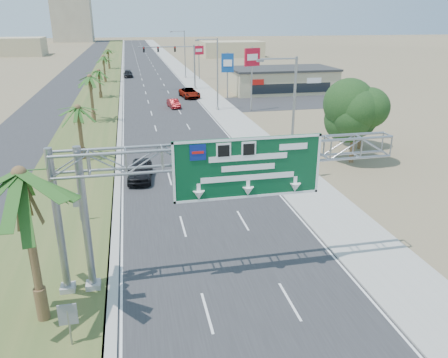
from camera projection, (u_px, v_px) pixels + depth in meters
The scene contains 30 objects.
road at pixel (147, 68), 114.77m from camera, with size 12.00×300.00×0.02m, color #28282B.
sidewalk_right at pixel (179, 67), 116.42m from camera, with size 4.00×300.00×0.10m, color #9E9B93.
median_grass at pixel (107, 69), 112.79m from camera, with size 7.00×300.00×0.12m, color #405626.
opposing_road at pixel (79, 70), 111.43m from camera, with size 8.00×300.00×0.02m, color #28282B.
sign_gantry at pixel (214, 166), 20.75m from camera, with size 16.75×1.24×7.50m.
palm_near at pixel (19, 175), 17.09m from camera, with size 5.70×5.70×8.35m.
palm_row_b at pixel (78, 108), 39.73m from camera, with size 3.99×3.99×5.95m.
palm_row_c at pixel (90, 77), 54.12m from camera, with size 3.99×3.99×6.75m.
palm_row_d at pixel (99, 71), 71.05m from camera, with size 3.99×3.99×5.45m.
palm_row_e at pixel (103, 57), 88.22m from camera, with size 3.99×3.99×6.15m.
palm_row_f at pixel (108, 50), 111.26m from camera, with size 3.99×3.99×5.75m.
streetlight_near at pixel (290, 127), 33.93m from camera, with size 3.27×0.44×10.00m.
streetlight_mid at pixel (216, 78), 61.42m from camera, with size 3.27×0.44×10.00m.
streetlight_far at pixel (184, 56), 94.41m from camera, with size 3.27×0.44×10.00m.
signal_mast at pixel (183, 63), 79.25m from camera, with size 10.28×0.71×8.00m.
store_building at pixel (282, 81), 78.08m from camera, with size 18.00×10.00×4.00m, color tan.
oak_near at pixel (356, 114), 39.17m from camera, with size 4.50×4.50×6.80m.
oak_far at pixel (363, 112), 43.67m from camera, with size 3.50×3.50×5.60m.
median_signback_a at pixel (68, 318), 17.44m from camera, with size 0.75×0.08×2.08m.
median_signback_b at pixel (79, 202), 28.30m from camera, with size 0.75×0.08×2.08m.
tower_distant at pixel (71, 7), 230.66m from camera, with size 20.00×16.00×35.00m, color tan.
building_distant_left at pixel (8, 47), 150.71m from camera, with size 24.00×14.00×6.00m, color tan.
building_distant_right at pixel (232, 49), 147.28m from camera, with size 20.00×12.00×5.00m, color tan.
car_left_lane at pixel (140, 171), 36.03m from camera, with size 1.89×4.70×1.60m, color black.
car_mid_lane at pixel (174, 104), 64.82m from camera, with size 1.34×3.85×1.27m, color #66090C.
car_right_lane at pixel (190, 93), 72.85m from camera, with size 2.63×5.70×1.59m, color gray.
car_far at pixel (128, 74), 97.62m from camera, with size 1.96×4.81×1.40m, color black.
pole_sign_red_near at pixel (252, 61), 60.31m from camera, with size 2.38×1.03×8.92m.
pole_sign_blue at pixel (228, 65), 70.92m from camera, with size 2.02×0.55×7.40m.
pole_sign_red_far at pixel (199, 53), 92.26m from camera, with size 2.17×1.01×7.21m.
Camera 1 is at (-4.72, -9.39, 12.74)m, focal length 35.00 mm.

